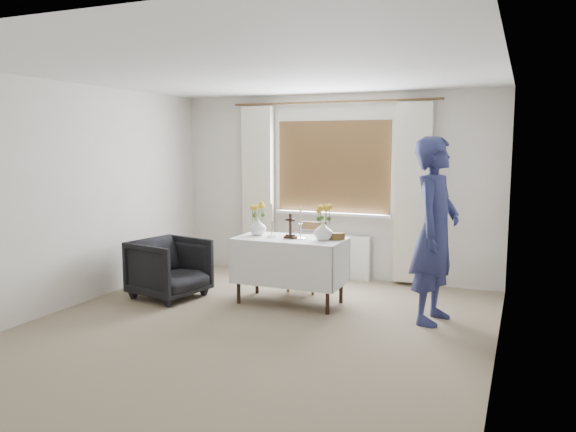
% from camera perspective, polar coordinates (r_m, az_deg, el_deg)
% --- Properties ---
extents(ground, '(5.00, 5.00, 0.00)m').
position_cam_1_polar(ground, '(5.67, -3.66, -11.48)').
color(ground, gray).
rests_on(ground, ground).
extents(altar_table, '(1.24, 0.64, 0.76)m').
position_cam_1_polar(altar_table, '(6.47, 0.20, -5.58)').
color(altar_table, white).
rests_on(altar_table, ground).
extents(wooden_chair, '(0.42, 0.42, 0.86)m').
position_cam_1_polar(wooden_chair, '(7.02, 1.88, -4.16)').
color(wooden_chair, brown).
rests_on(wooden_chair, ground).
extents(armchair, '(0.92, 0.90, 0.71)m').
position_cam_1_polar(armchair, '(6.87, -11.95, -5.21)').
color(armchair, black).
rests_on(armchair, ground).
extents(person, '(0.57, 0.76, 1.90)m').
position_cam_1_polar(person, '(5.90, 14.73, -1.44)').
color(person, navy).
rests_on(person, ground).
extents(radiator, '(1.10, 0.10, 0.60)m').
position_cam_1_polar(radiator, '(7.76, 4.38, -4.05)').
color(radiator, silver).
rests_on(radiator, ground).
extents(wooden_cross, '(0.14, 0.11, 0.28)m').
position_cam_1_polar(wooden_cross, '(6.35, 0.25, -1.03)').
color(wooden_cross, black).
rests_on(wooden_cross, altar_table).
extents(candlestick_left, '(0.13, 0.13, 0.39)m').
position_cam_1_polar(candlestick_left, '(6.42, -1.68, -0.46)').
color(candlestick_left, white).
rests_on(candlestick_left, altar_table).
extents(candlestick_right, '(0.12, 0.12, 0.36)m').
position_cam_1_polar(candlestick_right, '(6.31, 1.29, -0.73)').
color(candlestick_right, white).
rests_on(candlestick_right, altar_table).
extents(flower_vase_left, '(0.26, 0.26, 0.21)m').
position_cam_1_polar(flower_vase_left, '(6.59, -3.10, -1.05)').
color(flower_vase_left, silver).
rests_on(flower_vase_left, altar_table).
extents(flower_vase_right, '(0.21, 0.21, 0.21)m').
position_cam_1_polar(flower_vase_right, '(6.24, 3.58, -1.51)').
color(flower_vase_right, silver).
rests_on(flower_vase_right, altar_table).
extents(wicker_basket, '(0.22, 0.22, 0.08)m').
position_cam_1_polar(wicker_basket, '(6.33, 4.88, -2.01)').
color(wicker_basket, brown).
rests_on(wicker_basket, altar_table).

